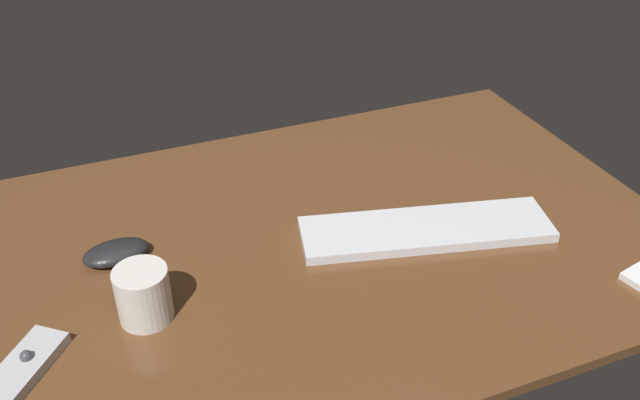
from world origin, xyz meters
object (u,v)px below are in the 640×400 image
Objects in this scene: keyboard at (426,229)px; coffee_mug at (143,295)px; media_remote at (19,373)px; computer_mouse at (116,252)px.

coffee_mug reaches higher than keyboard.
keyboard is at bearing -44.47° from media_remote.
keyboard is at bearing -17.70° from computer_mouse.
computer_mouse is at bearing 179.48° from keyboard.
computer_mouse is (-52.96, 13.15, 0.67)cm from keyboard.
computer_mouse is 0.68× the size of media_remote.
computer_mouse is 16.39cm from coffee_mug.
computer_mouse reaches higher than keyboard.
media_remote is (-69.45, -8.51, 0.04)cm from keyboard.
media_remote is 1.83× the size of coffee_mug.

